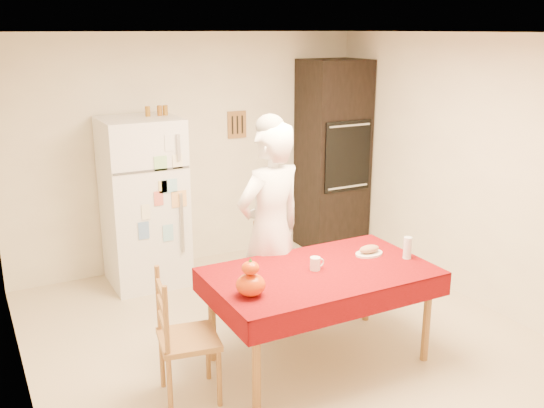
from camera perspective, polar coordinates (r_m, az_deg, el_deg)
floor at (r=5.14m, az=1.84°, el=-13.26°), size 4.50×4.50×0.00m
room_shell at (r=4.57m, az=2.02°, el=4.75°), size 4.02×4.52×2.51m
refrigerator at (r=6.21m, az=-11.97°, el=0.15°), size 0.75×0.74×1.70m
oven_cabinet at (r=7.12m, az=5.73°, el=4.55°), size 0.70×0.62×2.20m
dining_table at (r=4.67m, az=4.57°, el=-7.03°), size 1.70×1.00×0.76m
chair_far at (r=5.33m, az=0.71°, el=-6.11°), size 0.46×0.44×0.95m
chair_left at (r=4.32m, az=-8.74°, el=-11.92°), size 0.46×0.48×0.95m
seated_woman at (r=5.01m, az=-0.17°, el=-2.60°), size 0.75×0.58×1.83m
coffee_mug at (r=4.63m, az=4.08°, el=-5.62°), size 0.08×0.08×0.10m
pumpkin_lower at (r=4.19m, az=-2.02°, el=-7.61°), size 0.21×0.21×0.15m
pumpkin_upper at (r=4.14m, az=-2.04°, el=-6.04°), size 0.12×0.12×0.09m
wine_glass at (r=4.95m, az=12.63°, el=-4.04°), size 0.07×0.07×0.18m
bread_plate at (r=4.99m, az=9.12°, el=-4.64°), size 0.24×0.24×0.02m
bread_loaf at (r=4.98m, az=9.14°, el=-4.21°), size 0.18×0.10×0.06m
spice_jar_left at (r=6.11m, az=-11.62°, el=8.54°), size 0.05×0.05×0.10m
spice_jar_mid at (r=6.14m, az=-10.53°, el=8.64°), size 0.05×0.05×0.10m
spice_jar_right at (r=6.16m, az=-10.01°, el=8.69°), size 0.05×0.05×0.10m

